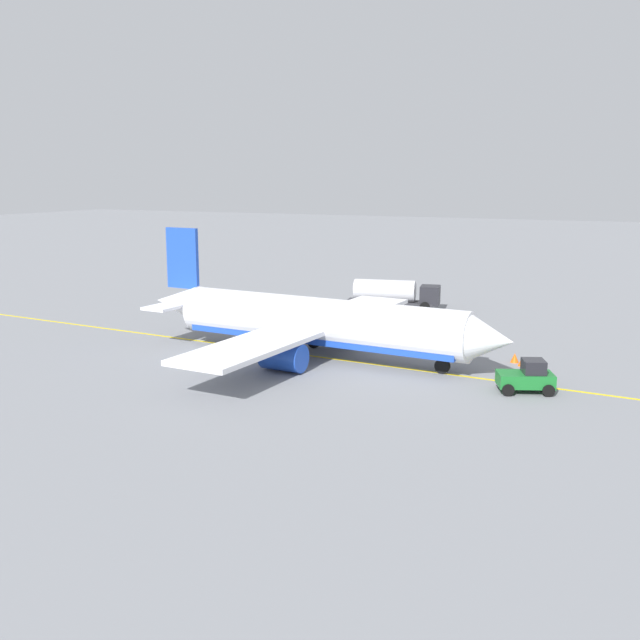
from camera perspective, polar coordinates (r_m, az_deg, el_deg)
The scene contains 8 objects.
ground_plane at distance 58.31m, azimuth -0.00°, elevation -2.89°, with size 400.00×400.00×0.00m, color slate.
airplane at distance 57.95m, azimuth -0.42°, elevation -0.25°, with size 31.96×29.78×9.75m.
fuel_tanker at distance 79.51m, azimuth 5.77°, elevation 2.08°, with size 10.24×4.37×3.15m.
pushback_tug at distance 50.70m, azimuth 15.75°, elevation -4.29°, with size 4.09×3.42×2.20m.
refueling_worker at distance 73.51m, azimuth 6.39°, elevation 0.62°, with size 0.60×0.63×1.71m.
safety_cone_nose at distance 58.56m, azimuth 14.86°, elevation -2.85°, with size 0.65×0.65×0.72m, color #F2590F.
safety_cone_wingtip at distance 57.63m, azimuth 15.37°, elevation -3.14°, with size 0.57×0.57×0.64m, color #F2590F.
taxi_line_marking at distance 58.31m, azimuth -0.00°, elevation -2.89°, with size 77.28×0.30×0.01m, color yellow.
Camera 1 is at (24.00, -51.24, 14.08)m, focal length 41.28 mm.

